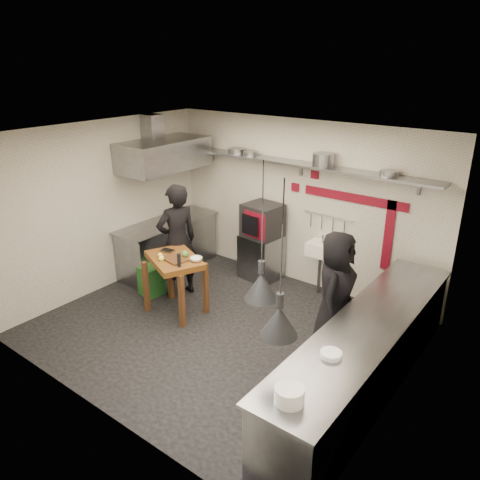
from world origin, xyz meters
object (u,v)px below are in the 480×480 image
Objects in this scene: chef_left at (177,241)px; chef_right at (336,292)px; combi_oven at (263,221)px; prep_table at (176,285)px; oven_stand at (261,256)px; green_bin at (151,280)px.

chef_left is 2.74m from chef_right.
combi_oven is 1.92m from prep_table.
chef_right reaches higher than oven_stand.
prep_table is at bearing -95.99° from combi_oven.
oven_stand is at bearing 56.50° from green_bin.
chef_right is (3.09, 0.45, 0.59)m from green_bin.
combi_oven is 2.13m from green_bin.
green_bin is at bearing -118.73° from combi_oven.
oven_stand is at bearing 47.32° from chef_right.
chef_left reaches higher than green_bin.
oven_stand is 2.37m from chef_right.
chef_left is 1.13× the size of chef_right.
combi_oven is at bearing 55.28° from green_bin.
green_bin is at bearing -167.73° from prep_table.
combi_oven is 0.35× the size of chef_right.
prep_table is at bearing -12.35° from green_bin.
combi_oven is at bearing 102.63° from prep_table.
prep_table is 2.46m from chef_right.
oven_stand is 0.48× the size of chef_right.
green_bin is (-1.11, -1.61, -0.84)m from combi_oven.
chef_left reaches higher than prep_table.
combi_oven reaches higher than prep_table.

